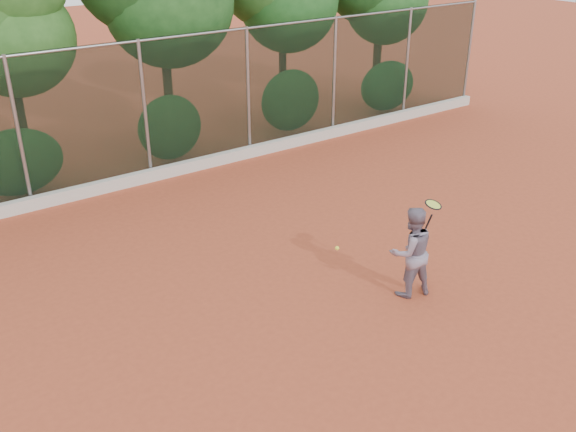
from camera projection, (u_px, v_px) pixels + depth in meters
ground at (321, 299)px, 11.35m from camera, size 80.00×80.00×0.00m
concrete_curb at (154, 175)px, 16.27m from camera, size 24.00×0.20×0.30m
tennis_player at (411, 252)px, 11.17m from camera, size 0.95×0.82×1.68m
chainlink_fence at (145, 107)px, 15.66m from camera, size 24.09×0.09×3.50m
tennis_racket at (433, 207)px, 10.89m from camera, size 0.38×0.38×0.56m
tennis_ball_in_flight at (337, 248)px, 9.98m from camera, size 0.07×0.07×0.07m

